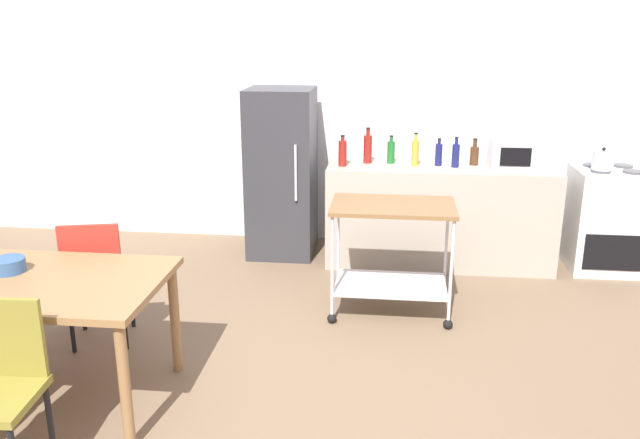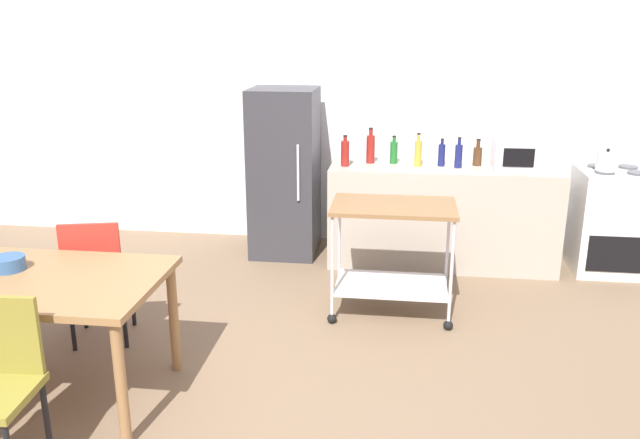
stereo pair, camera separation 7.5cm
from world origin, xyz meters
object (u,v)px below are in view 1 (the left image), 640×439
object	(u,v)px
dining_table	(29,292)
bottle_soy_sauce	(368,148)
bottle_olive_oil	(343,153)
bottle_soda	(474,155)
kettle	(603,160)
chair_red	(96,273)
bottle_wine	(415,152)
microwave	(517,153)
fruit_bowl	(9,265)
bottle_hot_sauce	(439,154)
bottle_sparkling_water	(391,152)
kitchen_cart	(392,240)
refrigerator	(282,173)
stove_oven	(605,219)
bottle_sesame_oil	(456,155)

from	to	relation	value
dining_table	bottle_soy_sauce	size ratio (longest dim) A/B	4.73
bottle_olive_oil	bottle_soda	size ratio (longest dim) A/B	1.16
kettle	chair_red	bearing A→B (deg)	-154.24
bottle_wine	microwave	size ratio (longest dim) A/B	0.64
fruit_bowl	bottle_hot_sauce	bearing A→B (deg)	43.96
bottle_sparkling_water	bottle_soda	world-z (taller)	bottle_sparkling_water
kitchen_cart	fruit_bowl	distance (m)	2.56
refrigerator	bottle_hot_sauce	world-z (taller)	refrigerator
bottle_wine	dining_table	bearing A→B (deg)	-130.99
refrigerator	chair_red	bearing A→B (deg)	-115.07
bottle_soda	refrigerator	bearing A→B (deg)	179.37
dining_table	microwave	xyz separation A→B (m)	(3.07, 2.54, 0.36)
chair_red	stove_oven	size ratio (longest dim) A/B	0.97
fruit_bowl	kettle	world-z (taller)	kettle
chair_red	bottle_sparkling_water	distance (m)	2.77
microwave	dining_table	bearing A→B (deg)	-140.40
stove_oven	bottle_wine	size ratio (longest dim) A/B	3.14
bottle_soda	bottle_sesame_oil	bearing A→B (deg)	-147.10
stove_oven	bottle_sparkling_water	bearing A→B (deg)	178.44
chair_red	microwave	bearing A→B (deg)	-162.49
dining_table	bottle_soy_sauce	bearing A→B (deg)	55.76
dining_table	stove_oven	xyz separation A→B (m)	(3.88, 2.56, -0.22)
kitchen_cart	bottle_soy_sauce	distance (m)	1.30
dining_table	chair_red	world-z (taller)	chair_red
kettle	bottle_sparkling_water	bearing A→B (deg)	175.17
stove_oven	bottle_wine	bearing A→B (deg)	-178.78
bottle_hot_sauce	kettle	world-z (taller)	bottle_hot_sauce
dining_table	kettle	xyz separation A→B (m)	(3.76, 2.46, 0.33)
bottle_olive_oil	kettle	size ratio (longest dim) A/B	1.14
chair_red	bottle_sesame_oil	distance (m)	3.12
dining_table	refrigerator	size ratio (longest dim) A/B	0.97
bottle_soy_sauce	bottle_soda	size ratio (longest dim) A/B	1.35
dining_table	bottle_hot_sauce	world-z (taller)	bottle_hot_sauce
refrigerator	microwave	xyz separation A→B (m)	(2.09, -0.11, 0.25)
bottle_soy_sauce	bottle_sesame_oil	world-z (taller)	bottle_soy_sauce
microwave	bottle_sesame_oil	bearing A→B (deg)	-177.38
chair_red	bottle_soda	distance (m)	3.33
refrigerator	bottle_hot_sauce	bearing A→B (deg)	-3.37
kitchen_cart	kettle	xyz separation A→B (m)	(1.75, 1.05, 0.43)
bottle_hot_sauce	bottle_sparkling_water	bearing A→B (deg)	172.66
bottle_soy_sauce	bottle_hot_sauce	size ratio (longest dim) A/B	1.30
microwave	fruit_bowl	xyz separation A→B (m)	(-3.23, -2.45, -0.24)
bottle_olive_oil	bottle_hot_sauce	distance (m)	0.85
bottle_sesame_oil	bottle_hot_sauce	bearing A→B (deg)	161.50
dining_table	bottle_sesame_oil	bearing A→B (deg)	44.65
chair_red	bottle_sparkling_water	xyz separation A→B (m)	(1.92, 1.94, 0.49)
bottle_olive_oil	bottle_soy_sauce	xyz separation A→B (m)	(0.21, 0.16, 0.02)
dining_table	kitchen_cart	bearing A→B (deg)	35.16
dining_table	bottle_wine	xyz separation A→B (m)	(2.20, 2.53, 0.35)
microwave	refrigerator	bearing A→B (deg)	177.05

